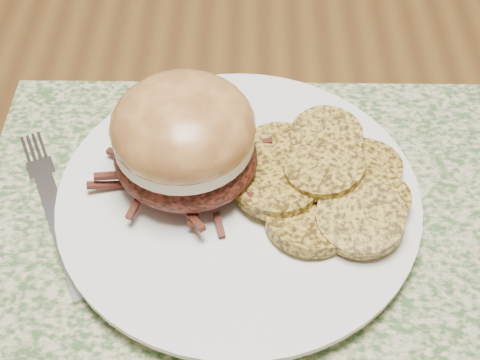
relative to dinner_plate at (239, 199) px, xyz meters
name	(u,v)px	position (x,y,z in m)	size (l,w,h in m)	color
placemat	(266,229)	(0.02, -0.02, -0.01)	(0.45, 0.33, 0.00)	#3E6131
dinner_plate	(239,199)	(0.00, 0.00, 0.00)	(0.26, 0.26, 0.02)	white
pork_sandwich	(184,139)	(-0.04, 0.02, 0.05)	(0.14, 0.14, 0.08)	black
roasted_potatoes	(325,181)	(0.07, 0.00, 0.02)	(0.16, 0.16, 0.04)	gold
fork	(54,208)	(-0.14, -0.01, -0.01)	(0.09, 0.16, 0.00)	silver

